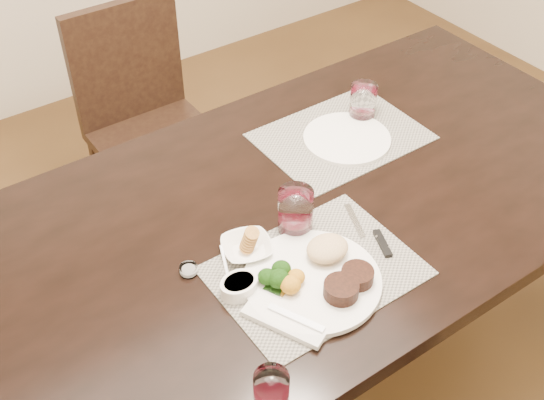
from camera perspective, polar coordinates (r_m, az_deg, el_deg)
ground_plane at (r=2.33m, az=1.77°, el=-14.21°), size 4.50×4.50×0.00m
dining_table at (r=1.82m, az=2.20°, el=-2.26°), size 2.00×1.00×0.75m
chair_far at (r=2.56m, az=-10.56°, el=7.02°), size 0.42×0.42×0.90m
placemat_near at (r=1.59m, az=3.63°, el=-5.96°), size 0.46×0.34×0.00m
placemat_far at (r=1.99m, az=5.79°, el=5.32°), size 0.46×0.34×0.00m
dinner_plate at (r=1.56m, az=3.92°, el=-6.31°), size 0.32×0.32×0.06m
napkin_fork at (r=1.50m, az=1.51°, el=-9.48°), size 0.18×0.22×0.02m
steak_knife at (r=1.68m, az=8.67°, el=-3.13°), size 0.06×0.21×0.01m
cracker_bowl at (r=1.62m, az=-2.13°, el=-4.00°), size 0.15×0.15×0.05m
sauce_ramekin at (r=1.53m, az=-2.77°, el=-7.17°), size 0.09×0.13×0.07m
wine_glass_near at (r=1.65m, az=1.98°, el=-1.08°), size 0.09×0.09×0.12m
far_plate at (r=1.98m, az=6.29°, el=5.14°), size 0.25×0.25×0.01m
wine_glass_far at (r=2.05m, az=7.61°, el=8.03°), size 0.08×0.08×0.11m
wine_glass_side at (r=1.34m, az=-0.05°, el=-15.87°), size 0.07×0.07×0.09m
salt_cellar at (r=1.59m, az=-6.99°, el=-5.83°), size 0.04×0.04×0.02m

